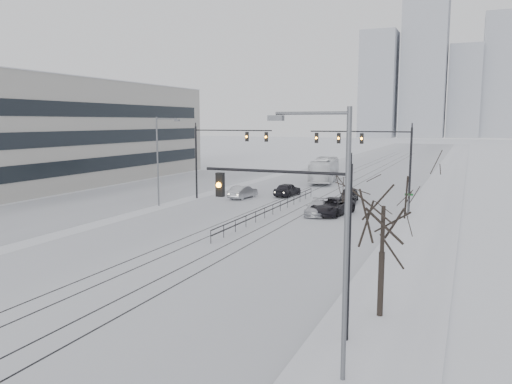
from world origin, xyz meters
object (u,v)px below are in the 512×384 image
at_px(bare_tree, 383,218).
at_px(sedan_sb_outer, 243,192).
at_px(sedan_nb_far, 349,195).
at_px(box_truck, 324,170).
at_px(sedan_sb_inner, 287,190).
at_px(traffic_mast_near, 307,225).
at_px(sedan_nb_right, 317,208).
at_px(sedan_nb_front, 332,206).

xyz_separation_m(bare_tree, sedan_sb_outer, (-19.90, 28.93, -3.77)).
height_order(sedan_nb_far, box_truck, box_truck).
distance_m(sedan_sb_inner, box_truck, 14.89).
relative_size(bare_tree, sedan_sb_outer, 1.39).
relative_size(sedan_sb_inner, sedan_nb_far, 1.02).
xyz_separation_m(traffic_mast_near, sedan_nb_right, (-6.99, 25.46, -3.91)).
relative_size(sedan_nb_front, box_truck, 0.46).
bearing_deg(bare_tree, sedan_nb_right, 112.72).
distance_m(sedan_nb_right, box_truck, 25.65).
height_order(sedan_sb_outer, sedan_nb_front, sedan_nb_front).
distance_m(sedan_sb_inner, sedan_nb_front, 12.05).
height_order(sedan_nb_front, sedan_nb_far, sedan_nb_front).
xyz_separation_m(sedan_sb_outer, sedan_nb_far, (11.49, 2.14, 0.03)).
bearing_deg(sedan_nb_far, bare_tree, -81.48).
distance_m(traffic_mast_near, sedan_sb_outer, 36.60).
height_order(sedan_sb_outer, box_truck, box_truck).
bearing_deg(sedan_sb_inner, bare_tree, 121.67).
height_order(bare_tree, sedan_nb_far, bare_tree).
bearing_deg(sedan_sb_inner, sedan_nb_right, 128.51).
bearing_deg(box_truck, sedan_nb_far, 105.95).
relative_size(traffic_mast_near, box_truck, 0.58).
xyz_separation_m(bare_tree, sedan_nb_far, (-8.40, 31.07, -3.74)).
xyz_separation_m(sedan_sb_inner, sedan_nb_right, (6.47, -10.01, -0.11)).
distance_m(traffic_mast_near, sedan_nb_far, 34.81).
distance_m(bare_tree, sedan_nb_far, 32.40).
bearing_deg(sedan_sb_outer, bare_tree, 129.81).
height_order(bare_tree, sedan_sb_outer, bare_tree).
relative_size(sedan_sb_inner, sedan_nb_right, 0.99).
relative_size(traffic_mast_near, bare_tree, 1.15).
relative_size(traffic_mast_near, sedan_nb_right, 1.55).
xyz_separation_m(bare_tree, sedan_nb_front, (-8.18, 23.19, -3.72)).
height_order(sedan_sb_inner, sedan_nb_front, sedan_nb_front).
xyz_separation_m(traffic_mast_near, sedan_sb_outer, (-17.48, 31.93, -3.84)).
xyz_separation_m(sedan_sb_outer, sedan_nb_front, (11.71, -5.74, 0.05)).
xyz_separation_m(sedan_nb_right, sedan_nb_far, (1.00, 8.61, 0.10)).
xyz_separation_m(sedan_sb_inner, sedan_sb_outer, (-4.02, -3.54, -0.04)).
bearing_deg(box_truck, sedan_nb_front, 99.14).
height_order(sedan_nb_right, sedan_nb_far, sedan_nb_far).
xyz_separation_m(sedan_nb_front, box_truck, (-7.44, 24.14, 0.91)).
height_order(traffic_mast_near, sedan_nb_right, traffic_mast_near).
bearing_deg(sedan_nb_front, traffic_mast_near, -66.33).
bearing_deg(sedan_sb_outer, sedan_nb_front, 159.18).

